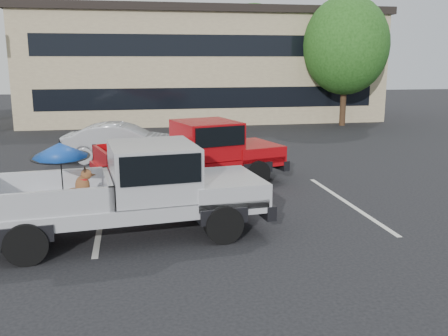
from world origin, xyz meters
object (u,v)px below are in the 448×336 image
(tree_right, at_px, (346,46))
(silver_sedan, at_px, (123,142))
(tree_back, at_px, (253,45))
(silver_pickup, at_px, (142,185))
(red_pickup, at_px, (201,150))

(tree_right, distance_m, silver_sedan, 14.27)
(tree_back, distance_m, silver_sedan, 18.17)
(tree_right, relative_size, silver_pickup, 1.16)
(silver_pickup, relative_size, silver_sedan, 1.45)
(tree_right, relative_size, red_pickup, 1.17)
(tree_back, distance_m, silver_pickup, 24.96)
(red_pickup, bearing_deg, tree_right, 35.27)
(silver_sedan, bearing_deg, silver_pickup, -168.33)
(tree_back, relative_size, silver_sedan, 1.76)
(tree_right, height_order, red_pickup, tree_right)
(silver_pickup, bearing_deg, tree_back, 64.55)
(tree_back, relative_size, red_pickup, 1.23)
(tree_right, relative_size, tree_back, 0.95)
(silver_pickup, bearing_deg, tree_right, 47.84)
(silver_sedan, bearing_deg, tree_back, -20.58)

